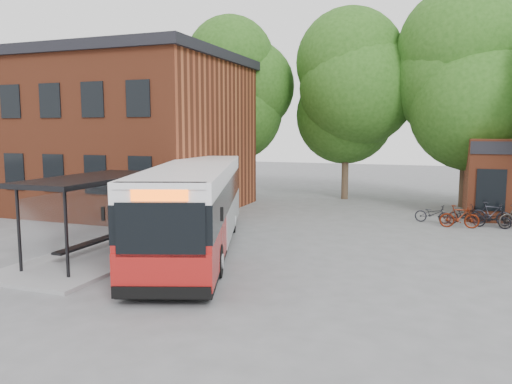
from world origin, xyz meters
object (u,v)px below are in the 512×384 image
(city_bus, at_px, (195,207))
(bicycle_4, at_px, (492,219))
(bicycle_3, at_px, (491,214))
(bicycle_0, at_px, (433,214))
(bicycle_2, at_px, (464,214))
(bus_shelter, at_px, (93,218))
(bicycle_1, at_px, (459,217))

(city_bus, relative_size, bicycle_4, 7.71)
(bicycle_3, height_order, bicycle_4, bicycle_3)
(bicycle_4, bearing_deg, bicycle_0, 90.96)
(city_bus, relative_size, bicycle_2, 7.35)
(bicycle_4, bearing_deg, bus_shelter, 138.70)
(bus_shelter, bearing_deg, bicycle_1, 40.20)
(bus_shelter, relative_size, city_bus, 0.56)
(bicycle_0, xyz_separation_m, bicycle_1, (1.15, -0.93, 0.08))
(bus_shelter, height_order, bicycle_4, bus_shelter)
(bus_shelter, xyz_separation_m, city_bus, (2.66, 2.48, 0.14))
(bicycle_3, bearing_deg, bicycle_4, -167.61)
(bus_shelter, distance_m, bicycle_1, 15.87)
(bicycle_2, bearing_deg, bus_shelter, 108.81)
(bicycle_2, distance_m, bicycle_4, 1.34)
(city_bus, distance_m, bicycle_0, 12.05)
(bicycle_0, relative_size, bicycle_2, 0.99)
(bus_shelter, bearing_deg, city_bus, 42.96)
(bicycle_1, relative_size, bicycle_4, 1.06)
(bicycle_4, bearing_deg, city_bus, 137.51)
(bus_shelter, relative_size, bicycle_3, 3.93)
(bicycle_4, bearing_deg, bicycle_2, 69.73)
(bicycle_0, xyz_separation_m, bicycle_3, (2.58, 0.33, 0.09))
(bus_shelter, height_order, bicycle_1, bus_shelter)
(bicycle_1, height_order, bicycle_3, bicycle_3)
(bicycle_1, bearing_deg, city_bus, 125.75)
(bicycle_2, bearing_deg, bicycle_4, -144.44)
(bicycle_0, xyz_separation_m, bicycle_4, (2.55, -0.41, -0.02))
(bicycle_3, relative_size, bicycle_4, 1.10)
(bicycle_0, height_order, bicycle_4, bicycle_0)
(bicycle_0, distance_m, bicycle_3, 2.61)
(bicycle_1, height_order, bicycle_4, bicycle_1)
(bicycle_2, bearing_deg, bicycle_3, -110.77)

